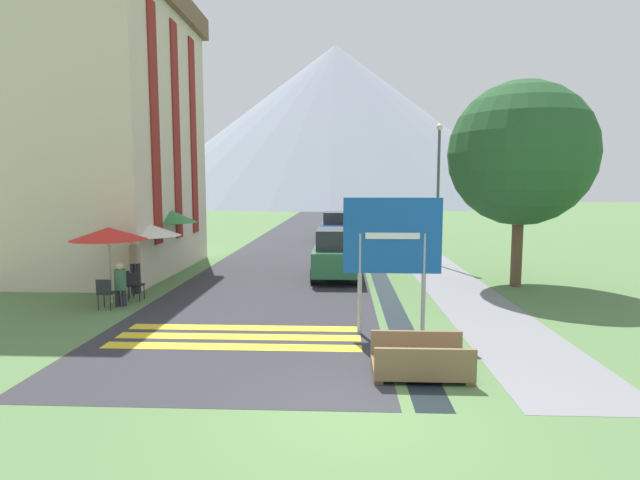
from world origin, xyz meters
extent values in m
plane|color=#517542|center=(0.00, 20.00, 0.00)|extent=(160.00, 160.00, 0.00)
cube|color=#2D2D33|center=(-2.50, 30.00, 0.00)|extent=(6.40, 60.00, 0.01)
cube|color=slate|center=(3.60, 30.00, 0.00)|extent=(2.20, 60.00, 0.01)
cube|color=black|center=(1.20, 30.00, 0.00)|extent=(0.60, 60.00, 0.00)
cube|color=yellow|center=(-2.50, 2.90, 0.01)|extent=(5.44, 0.44, 0.01)
cube|color=yellow|center=(-2.50, 3.60, 0.01)|extent=(5.44, 0.44, 0.01)
cube|color=yellow|center=(-2.50, 4.30, 0.01)|extent=(5.44, 0.44, 0.01)
cone|color=gray|center=(-1.80, 99.49, 16.20)|extent=(83.61, 83.61, 32.40)
cube|color=beige|center=(-9.40, 12.00, 5.42)|extent=(5.63, 8.01, 10.85)
cube|color=maroon|center=(-6.55, 9.80, 5.42)|extent=(0.06, 0.70, 8.14)
cube|color=maroon|center=(-6.55, 12.00, 5.42)|extent=(0.06, 0.70, 8.14)
cube|color=maroon|center=(-6.55, 14.20, 5.42)|extent=(0.06, 0.70, 8.14)
cylinder|color=#9E9EA3|center=(0.20, 4.01, 1.15)|extent=(0.10, 0.10, 2.30)
cylinder|color=#9E9EA3|center=(1.64, 4.01, 1.15)|extent=(0.10, 0.10, 2.30)
cube|color=#1451AD|center=(0.92, 3.99, 2.25)|extent=(2.19, 0.05, 1.69)
cube|color=white|center=(0.92, 3.96, 2.25)|extent=(1.21, 0.02, 0.14)
cube|color=brown|center=(1.20, 1.53, 0.14)|extent=(1.70, 1.10, 0.12)
cube|color=brown|center=(1.20, 1.02, 0.43)|extent=(1.70, 0.08, 0.45)
cube|color=brown|center=(1.20, 2.04, 0.43)|extent=(1.70, 0.08, 0.45)
cube|color=brown|center=(0.43, 1.53, 0.04)|extent=(0.16, 0.99, 0.08)
cube|color=brown|center=(1.97, 1.53, 0.04)|extent=(0.16, 0.99, 0.08)
cube|color=#28663D|center=(-0.40, 10.93, 0.72)|extent=(1.65, 3.97, 0.84)
cube|color=#23282D|center=(-0.40, 10.73, 1.48)|extent=(1.40, 2.18, 0.68)
cylinder|color=black|center=(-1.18, 12.16, 0.30)|extent=(0.18, 0.60, 0.60)
cylinder|color=black|center=(0.38, 12.16, 0.30)|extent=(0.18, 0.60, 0.60)
cylinder|color=black|center=(-1.18, 9.70, 0.30)|extent=(0.18, 0.60, 0.60)
cylinder|color=black|center=(0.38, 9.70, 0.30)|extent=(0.18, 0.60, 0.60)
cube|color=navy|center=(-0.51, 22.85, 0.72)|extent=(1.84, 4.19, 0.84)
cube|color=#23282D|center=(-0.51, 22.64, 1.48)|extent=(1.56, 2.30, 0.68)
cylinder|color=black|center=(-1.39, 24.15, 0.30)|extent=(0.18, 0.60, 0.60)
cylinder|color=black|center=(0.36, 24.15, 0.30)|extent=(0.18, 0.60, 0.60)
cylinder|color=black|center=(-1.39, 21.55, 0.30)|extent=(0.18, 0.60, 0.60)
cylinder|color=black|center=(0.36, 21.55, 0.30)|extent=(0.18, 0.60, 0.60)
cube|color=#232328|center=(-6.26, 7.07, 0.45)|extent=(0.40, 0.40, 0.04)
cube|color=#232328|center=(-6.26, 6.89, 0.65)|extent=(0.40, 0.04, 0.40)
cylinder|color=#232328|center=(-6.43, 7.24, 0.23)|extent=(0.03, 0.03, 0.45)
cylinder|color=#232328|center=(-6.09, 7.24, 0.23)|extent=(0.03, 0.03, 0.45)
cylinder|color=#232328|center=(-6.43, 6.90, 0.23)|extent=(0.03, 0.03, 0.45)
cylinder|color=#232328|center=(-6.09, 6.90, 0.23)|extent=(0.03, 0.03, 0.45)
cube|color=#232328|center=(-6.61, 5.96, 0.45)|extent=(0.40, 0.40, 0.04)
cube|color=#232328|center=(-6.61, 5.78, 0.65)|extent=(0.40, 0.04, 0.40)
cylinder|color=#232328|center=(-6.78, 6.13, 0.23)|extent=(0.03, 0.03, 0.45)
cylinder|color=#232328|center=(-6.44, 6.13, 0.23)|extent=(0.03, 0.03, 0.45)
cylinder|color=#232328|center=(-6.78, 5.79, 0.23)|extent=(0.03, 0.03, 0.45)
cylinder|color=#232328|center=(-6.44, 5.79, 0.23)|extent=(0.03, 0.03, 0.45)
cube|color=#232328|center=(-6.71, 7.38, 0.45)|extent=(0.40, 0.40, 0.04)
cube|color=#232328|center=(-6.71, 7.20, 0.65)|extent=(0.40, 0.04, 0.40)
cylinder|color=#232328|center=(-6.88, 7.55, 0.23)|extent=(0.03, 0.03, 0.45)
cylinder|color=#232328|center=(-6.54, 7.55, 0.23)|extent=(0.03, 0.03, 0.45)
cylinder|color=#232328|center=(-6.88, 7.21, 0.23)|extent=(0.03, 0.03, 0.45)
cylinder|color=#232328|center=(-6.54, 7.21, 0.23)|extent=(0.03, 0.03, 0.45)
cylinder|color=#B7B2A8|center=(-6.83, 6.67, 1.05)|extent=(0.06, 0.06, 2.11)
cone|color=red|center=(-6.83, 6.67, 2.01)|extent=(2.11, 2.11, 0.36)
cylinder|color=#B7B2A8|center=(-6.67, 9.17, 1.00)|extent=(0.06, 0.06, 2.00)
cone|color=silver|center=(-6.67, 9.17, 1.90)|extent=(2.15, 2.15, 0.41)
cylinder|color=#B7B2A8|center=(-6.63, 11.21, 1.17)|extent=(0.06, 0.06, 2.34)
cone|color=#338442|center=(-6.63, 11.21, 2.24)|extent=(2.00, 2.00, 0.49)
cylinder|color=#282833|center=(-6.47, 6.31, 0.23)|extent=(0.14, 0.14, 0.46)
cylinder|color=#282833|center=(-6.29, 6.31, 0.23)|extent=(0.14, 0.14, 0.46)
cylinder|color=#386B47|center=(-6.38, 6.31, 0.75)|extent=(0.32, 0.32, 0.58)
sphere|color=beige|center=(-6.38, 6.31, 1.14)|extent=(0.22, 0.22, 0.22)
cylinder|color=#282833|center=(-6.74, 7.98, 0.48)|extent=(0.14, 0.14, 0.96)
cylinder|color=#282833|center=(-6.56, 7.98, 0.48)|extent=(0.14, 0.14, 0.96)
cylinder|color=gray|center=(-6.65, 7.98, 1.23)|extent=(0.32, 0.32, 0.55)
sphere|color=tan|center=(-6.65, 7.98, 1.61)|extent=(0.22, 0.22, 0.22)
cylinder|color=#515156|center=(3.81, 14.08, 2.83)|extent=(0.12, 0.12, 5.65)
sphere|color=silver|center=(3.81, 14.08, 5.77)|extent=(0.28, 0.28, 0.28)
cylinder|color=brown|center=(5.64, 9.68, 1.20)|extent=(0.36, 0.36, 2.40)
sphere|color=#235128|center=(5.64, 9.68, 4.40)|extent=(4.71, 4.71, 4.71)
camera|label=1|loc=(-0.20, -7.12, 3.35)|focal=28.00mm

